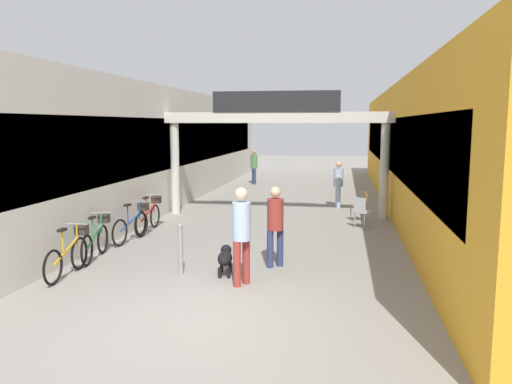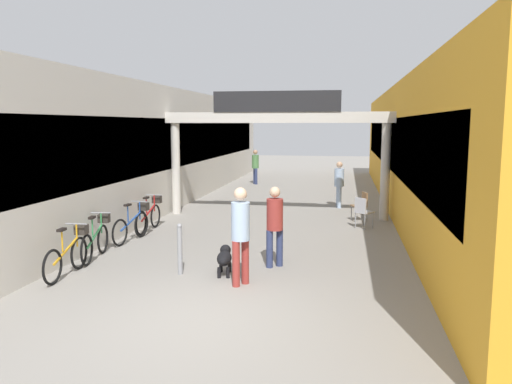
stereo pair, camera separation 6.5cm
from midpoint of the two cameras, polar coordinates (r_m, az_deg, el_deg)
ground_plane at (r=7.97m, az=-6.05°, el=-14.00°), size 80.00×80.00×0.00m
storefront_left at (r=19.50m, az=-11.56°, el=5.08°), size 3.00×26.00×4.18m
storefront_right at (r=18.37m, az=19.58°, el=4.64°), size 3.00×26.00×4.18m
arcade_sign_gateway at (r=15.75m, az=2.51°, el=7.19°), size 7.40×0.47×3.96m
pedestrian_with_dog at (r=9.10m, az=-1.57°, el=-4.27°), size 0.47×0.47×1.82m
pedestrian_companion at (r=10.30m, az=2.34°, el=-3.37°), size 0.48×0.48×1.68m
pedestrian_carrying_crate at (r=17.90m, az=9.58°, el=1.19°), size 0.40×0.40×1.64m
pedestrian_elderly_walking at (r=24.64m, az=-0.00°, el=3.16°), size 0.46×0.46×1.70m
dog_on_leash at (r=9.94m, az=-3.43°, el=-7.48°), size 0.38×0.76×0.54m
bicycle_orange_nearest at (r=10.51m, az=-20.42°, el=-6.57°), size 0.46×1.69×0.98m
bicycle_green_second at (r=11.62m, az=-17.60°, el=-5.10°), size 0.46×1.68×0.98m
bicycle_blue_third at (r=13.08m, az=-13.72°, el=-3.53°), size 0.46×1.68×0.98m
bicycle_red_farthest at (r=14.21m, az=-11.90°, el=-2.59°), size 0.46×1.69×0.98m
bollard_post_metal at (r=9.98m, az=-8.51°, el=-6.41°), size 0.10×0.10×1.02m
cafe_chair_aluminium_nearer at (r=14.46m, az=12.22°, el=-2.00°), size 0.57×0.57×0.89m
cafe_chair_wood_farther at (r=15.59m, az=12.07°, el=-1.30°), size 0.51×0.51×0.89m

